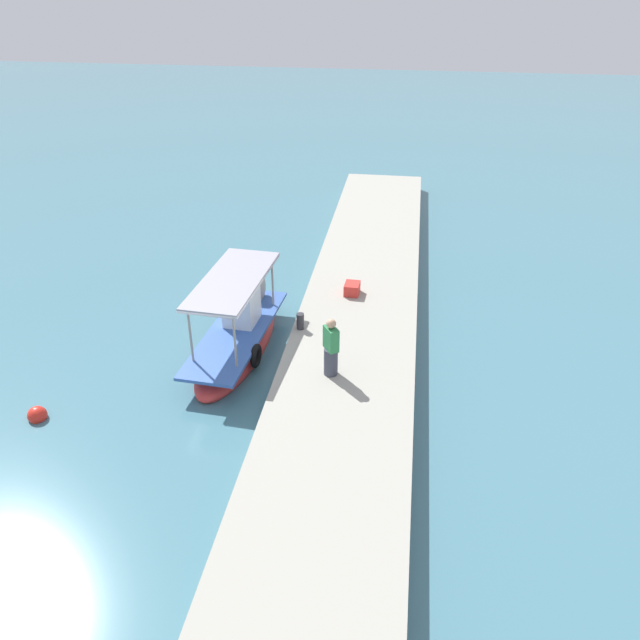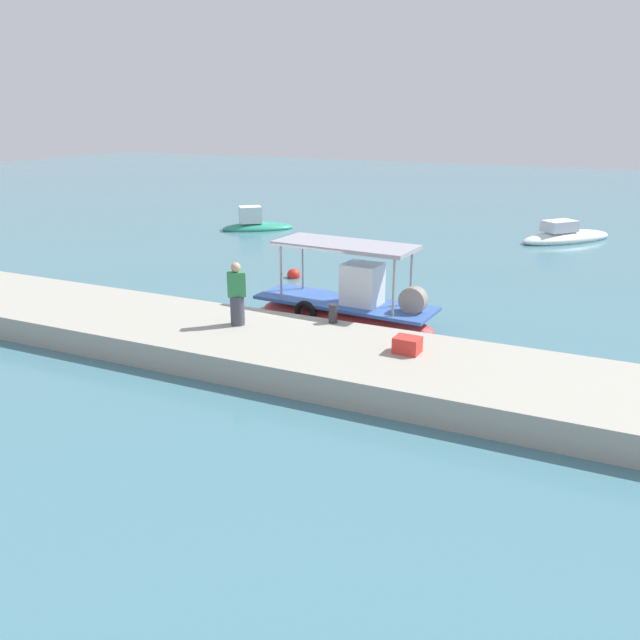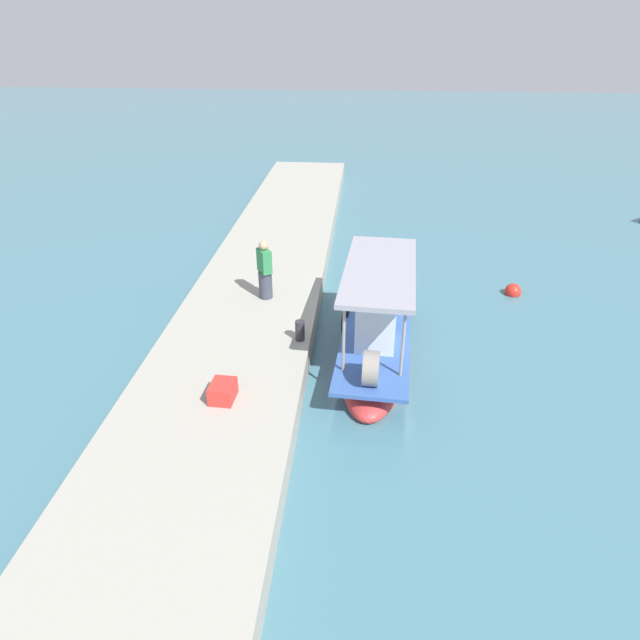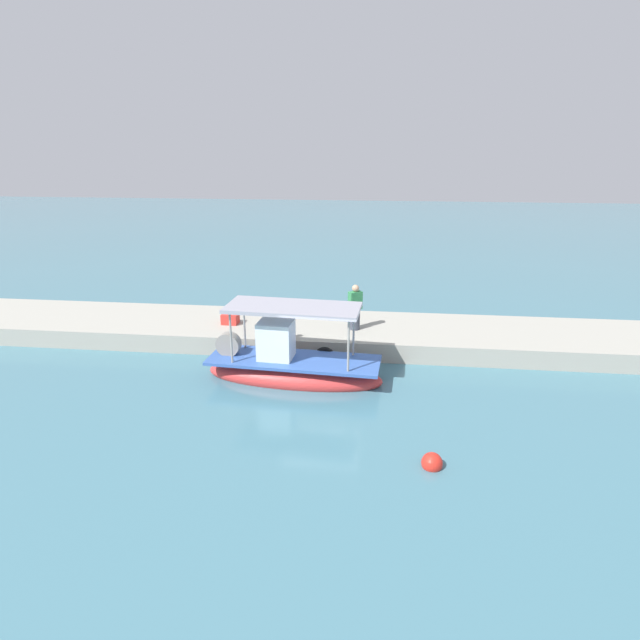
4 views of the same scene
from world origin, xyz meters
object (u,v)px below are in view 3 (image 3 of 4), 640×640
object	(u,v)px
mooring_bollard	(300,331)
cargo_crate	(223,391)
marker_buoy	(513,291)
main_fishing_boat	(375,342)
fisherman_near_bollard	(265,272)

from	to	relation	value
mooring_bollard	cargo_crate	size ratio (longest dim) A/B	0.84
marker_buoy	mooring_bollard	bearing A→B (deg)	-54.51
main_fishing_boat	cargo_crate	size ratio (longest dim) A/B	9.54
main_fishing_boat	marker_buoy	world-z (taller)	main_fishing_boat
fisherman_near_bollard	cargo_crate	world-z (taller)	fisherman_near_bollard
mooring_bollard	marker_buoy	world-z (taller)	mooring_bollard
mooring_bollard	cargo_crate	xyz separation A→B (m)	(2.60, -1.36, -0.07)
main_fishing_boat	mooring_bollard	size ratio (longest dim) A/B	11.32
main_fishing_boat	mooring_bollard	xyz separation A→B (m)	(0.39, -1.93, 0.49)
fisherman_near_bollard	main_fishing_boat	bearing A→B (deg)	59.05
marker_buoy	cargo_crate	bearing A→B (deg)	-47.31
fisherman_near_bollard	mooring_bollard	distance (m)	2.69
mooring_bollard	marker_buoy	size ratio (longest dim) A/B	1.01
main_fishing_boat	fisherman_near_bollard	world-z (taller)	main_fishing_boat
main_fishing_boat	mooring_bollard	distance (m)	2.03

